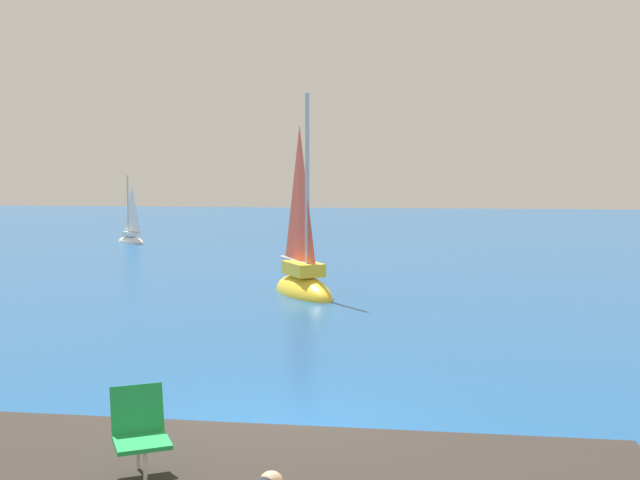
# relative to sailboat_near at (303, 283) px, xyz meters

# --- Properties ---
(ground_plane) EXTENTS (160.00, 160.00, 0.00)m
(ground_plane) POSITION_rel_sailboat_near_xyz_m (2.01, -12.75, -0.36)
(ground_plane) COLOR navy
(boulder_seaward) EXTENTS (0.84, 0.93, 0.49)m
(boulder_seaward) POSITION_rel_sailboat_near_xyz_m (1.50, -14.08, -0.36)
(boulder_seaward) COLOR #2D2925
(boulder_seaward) RESTS_ON ground
(sailboat_near) EXTENTS (2.92, 3.62, 6.72)m
(sailboat_near) POSITION_rel_sailboat_near_xyz_m (0.00, 0.00, 0.00)
(sailboat_near) COLOR yellow
(sailboat_near) RESTS_ON ground
(sailboat_far) EXTENTS (2.22, 1.77, 4.10)m
(sailboat_far) POSITION_rel_sailboat_near_xyz_m (-12.77, 16.73, -0.14)
(sailboat_far) COLOR white
(sailboat_far) RESTS_ON ground
(beach_chair) EXTENTS (0.71, 0.76, 0.80)m
(beach_chair) POSITION_rel_sailboat_near_xyz_m (1.45, -16.27, 0.94)
(beach_chair) COLOR green
(beach_chair) RESTS_ON shore_ledge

